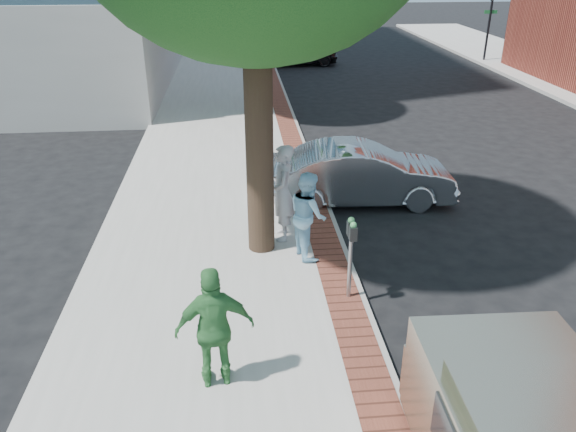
{
  "coord_description": "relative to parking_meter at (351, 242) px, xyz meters",
  "views": [
    {
      "loc": [
        -1.0,
        -8.01,
        5.55
      ],
      "look_at": [
        -0.14,
        1.1,
        1.2
      ],
      "focal_mm": 35.0,
      "sensor_mm": 36.0,
      "label": 1
    }
  ],
  "objects": [
    {
      "name": "curb",
      "position": [
        0.25,
        8.02,
        -1.13
      ],
      "size": [
        0.1,
        60.0,
        0.15
      ],
      "primitive_type": "cube",
      "color": "gray",
      "rests_on": "ground"
    },
    {
      "name": "sedan_silver",
      "position": [
        1.13,
        4.29,
        -0.49
      ],
      "size": [
        4.4,
        1.72,
        1.43
      ],
      "primitive_type": "imported",
      "rotation": [
        0.0,
        0.0,
        1.52
      ],
      "color": "#A8AAAF",
      "rests_on": "ground"
    },
    {
      "name": "bg_car",
      "position": [
        1.36,
        22.25,
        -0.42
      ],
      "size": [
        4.64,
        2.0,
        1.56
      ],
      "primitive_type": "imported",
      "rotation": [
        0.0,
        0.0,
        1.61
      ],
      "color": "black",
      "rests_on": "ground"
    },
    {
      "name": "brick_strip",
      "position": [
        -0.1,
        8.02,
        -1.05
      ],
      "size": [
        0.6,
        60.0,
        0.01
      ],
      "primitive_type": "cube",
      "color": "brown",
      "rests_on": "sidewalk"
    },
    {
      "name": "signal_near",
      "position": [
        0.1,
        22.02,
        1.05
      ],
      "size": [
        0.7,
        0.15,
        3.8
      ],
      "color": "black",
      "rests_on": "ground"
    },
    {
      "name": "sidewalk",
      "position": [
        -2.3,
        8.02,
        -1.13
      ],
      "size": [
        5.0,
        60.0,
        0.15
      ],
      "primitive_type": "cube",
      "color": "#9E9991",
      "rests_on": "ground"
    },
    {
      "name": "person_green",
      "position": [
        -2.19,
        -1.9,
        -0.16
      ],
      "size": [
        1.1,
        0.56,
        1.79
      ],
      "primitive_type": "imported",
      "rotation": [
        0.0,
        0.0,
        3.26
      ],
      "color": "#397E3E",
      "rests_on": "sidewalk"
    },
    {
      "name": "signal_far",
      "position": [
        11.7,
        22.02,
        1.05
      ],
      "size": [
        0.7,
        0.15,
        3.8
      ],
      "color": "black",
      "rests_on": "ground"
    },
    {
      "name": "ground",
      "position": [
        -0.8,
        0.02,
        -1.21
      ],
      "size": [
        120.0,
        120.0,
        0.0
      ],
      "primitive_type": "plane",
      "color": "black",
      "rests_on": "ground"
    },
    {
      "name": "parking_meter",
      "position": [
        0.0,
        0.0,
        0.0
      ],
      "size": [
        0.12,
        0.32,
        1.47
      ],
      "color": "gray",
      "rests_on": "sidewalk"
    },
    {
      "name": "person_officer",
      "position": [
        -0.52,
        1.55,
        -0.2
      ],
      "size": [
        0.82,
        0.96,
        1.71
      ],
      "primitive_type": "imported",
      "rotation": [
        0.0,
        0.0,
        1.8
      ],
      "color": "#9BD5F0",
      "rests_on": "sidewalk"
    },
    {
      "name": "person_gray",
      "position": [
        -0.94,
        2.32,
        -0.06
      ],
      "size": [
        0.5,
        0.74,
        1.99
      ],
      "primitive_type": "imported",
      "rotation": [
        0.0,
        0.0,
        -1.61
      ],
      "color": "#AFB0B4",
      "rests_on": "sidewalk"
    }
  ]
}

